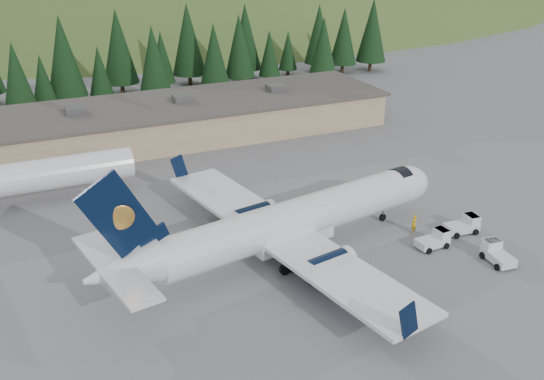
{
  "coord_description": "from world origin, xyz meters",
  "views": [
    {
      "loc": [
        -23.2,
        -45.56,
        29.06
      ],
      "look_at": [
        0.0,
        6.0,
        4.0
      ],
      "focal_mm": 40.0,
      "sensor_mm": 36.0,
      "label": 1
    }
  ],
  "objects": [
    {
      "name": "tree_line",
      "position": [
        -6.28,
        61.62,
        7.85
      ],
      "size": [
        115.19,
        19.67,
        14.43
      ],
      "color": "black",
      "rests_on": "ground"
    },
    {
      "name": "airliner",
      "position": [
        -1.08,
        -0.2,
        3.33
      ],
      "size": [
        37.54,
        35.42,
        12.49
      ],
      "rotation": [
        0.0,
        0.0,
        0.18
      ],
      "color": "white",
      "rests_on": "ground"
    },
    {
      "name": "ground",
      "position": [
        0.0,
        0.0,
        0.0
      ],
      "size": [
        600.0,
        600.0,
        0.0
      ],
      "primitive_type": "plane",
      "color": "slate"
    },
    {
      "name": "ramp_worker",
      "position": [
        12.55,
        -1.37,
        0.95
      ],
      "size": [
        0.81,
        0.66,
        1.9
      ],
      "primitive_type": "imported",
      "rotation": [
        0.0,
        0.0,
        3.47
      ],
      "color": "#E9A808",
      "rests_on": "ground"
    },
    {
      "name": "second_airliner",
      "position": [
        -24.92,
        22.0,
        3.32
      ],
      "size": [
        27.5,
        11.0,
        10.05
      ],
      "color": "white",
      "rests_on": "ground"
    },
    {
      "name": "terminal_building",
      "position": [
        -5.01,
        38.0,
        2.62
      ],
      "size": [
        71.0,
        17.0,
        6.1
      ],
      "color": "#A18466",
      "rests_on": "ground"
    },
    {
      "name": "hills",
      "position": [
        53.34,
        207.38,
        -82.8
      ],
      "size": [
        614.0,
        330.0,
        300.0
      ],
      "color": "#304C1C",
      "rests_on": "ground"
    },
    {
      "name": "baggage_tug_b",
      "position": [
        17.19,
        -3.53,
        0.82
      ],
      "size": [
        3.54,
        2.3,
        1.82
      ],
      "rotation": [
        0.0,
        0.0,
        -0.08
      ],
      "color": "silver",
      "rests_on": "ground"
    },
    {
      "name": "baggage_tug_a",
      "position": [
        12.57,
        -4.73,
        0.78
      ],
      "size": [
        3.33,
        2.12,
        1.73
      ],
      "rotation": [
        0.0,
        0.0,
        0.05
      ],
      "color": "silver",
      "rests_on": "ground"
    },
    {
      "name": "baggage_tug_c",
      "position": [
        16.06,
        -9.33,
        0.81
      ],
      "size": [
        2.37,
        3.55,
        1.8
      ],
      "rotation": [
        0.0,
        0.0,
        1.45
      ],
      "color": "silver",
      "rests_on": "ground"
    }
  ]
}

